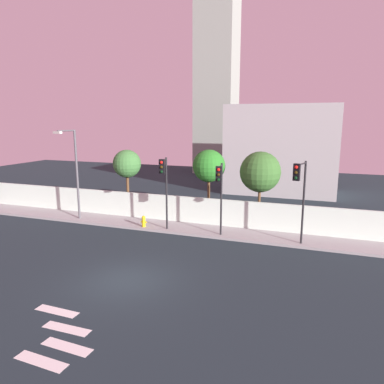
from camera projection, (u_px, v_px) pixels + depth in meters
name	position (u px, v px, depth m)	size (l,w,h in m)	color
ground_plane	(126.00, 281.00, 16.40)	(80.00, 80.00, 0.00)	#1B272C
sidewalk	(189.00, 229.00, 23.95)	(36.00, 2.40, 0.15)	gray
perimeter_wall	(196.00, 210.00, 24.95)	(36.00, 0.18, 1.80)	silver
crosswalk_marking	(58.00, 335.00, 12.23)	(3.63, 3.06, 0.01)	silver
traffic_light_left	(220.00, 185.00, 21.11)	(0.48, 1.77, 4.47)	black
traffic_light_center	(164.00, 179.00, 22.52)	(0.45, 1.36, 4.69)	black
traffic_light_right	(300.00, 186.00, 19.61)	(0.62, 1.73, 4.78)	black
street_lamp_curbside	(74.00, 167.00, 25.36)	(0.62, 1.73, 6.35)	#4C4C51
fire_hydrant	(144.00, 221.00, 24.14)	(0.44, 0.26, 0.75)	gold
roadside_tree_leftmost	(127.00, 164.00, 27.95)	(2.16, 2.16, 4.92)	brown
roadside_tree_midleft	(209.00, 166.00, 25.72)	(2.32, 2.32, 5.12)	brown
roadside_tree_midright	(260.00, 172.00, 24.55)	(2.77, 2.77, 5.08)	brown
low_building_distant	(282.00, 149.00, 35.85)	(10.55, 6.00, 8.62)	#A7A7A7
tower_on_skyline	(217.00, 74.00, 48.62)	(5.16, 5.00, 26.37)	gray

